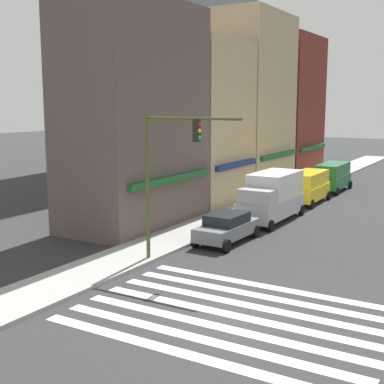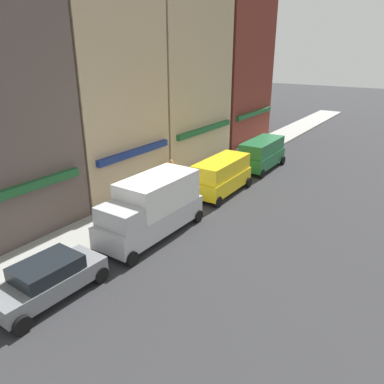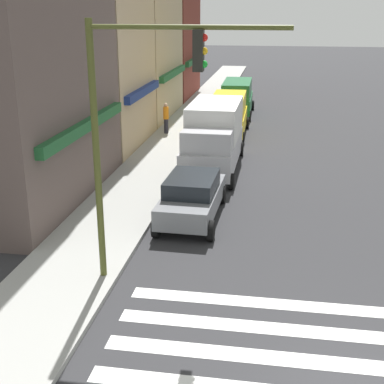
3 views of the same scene
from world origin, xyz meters
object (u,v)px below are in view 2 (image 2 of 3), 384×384
Objects in this scene: sedan_grey at (48,279)px; van_green at (262,153)px; van_yellow at (221,175)px; box_truck_silver at (152,207)px; pedestrian_orange_vest at (171,171)px.

sedan_grey is 19.75m from van_green.
box_truck_silver is at bearing 178.87° from van_yellow.
box_truck_silver is 1.23× the size of van_yellow.
pedestrian_orange_vest is (6.39, 3.56, -0.51)m from box_truck_silver.
sedan_grey is 0.88× the size of van_green.
pedestrian_orange_vest is (-0.69, 3.56, -0.21)m from van_yellow.
van_green is 2.85× the size of pedestrian_orange_vest.
sedan_grey is 13.31m from van_yellow.
box_truck_silver is (6.23, -0.00, 0.75)m from sedan_grey.
box_truck_silver reaches higher than van_yellow.
box_truck_silver reaches higher than sedan_grey.
van_yellow is at bearing 0.39° from box_truck_silver.
sedan_grey is at bearing -179.61° from box_truck_silver.
van_yellow is (7.08, -0.00, -0.30)m from box_truck_silver.
van_yellow is (13.31, -0.00, 0.44)m from sedan_grey.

